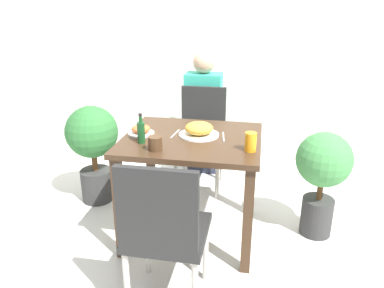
# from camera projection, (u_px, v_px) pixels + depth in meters

# --- Properties ---
(ground_plane) EXTENTS (16.00, 16.00, 0.00)m
(ground_plane) POSITION_uv_depth(u_px,v_px,m) (192.00, 232.00, 2.76)
(ground_plane) COLOR silver
(wall_back) EXTENTS (8.00, 0.05, 2.60)m
(wall_back) POSITION_uv_depth(u_px,v_px,m) (221.00, 33.00, 3.71)
(wall_back) COLOR silver
(wall_back) RESTS_ON ground_plane
(dining_table) EXTENTS (0.91, 0.80, 0.74)m
(dining_table) POSITION_uv_depth(u_px,v_px,m) (192.00, 154.00, 2.54)
(dining_table) COLOR #3D2819
(dining_table) RESTS_ON ground_plane
(chair_near) EXTENTS (0.42, 0.42, 0.89)m
(chair_near) POSITION_uv_depth(u_px,v_px,m) (164.00, 229.00, 1.91)
(chair_near) COLOR black
(chair_near) RESTS_ON ground_plane
(chair_far) EXTENTS (0.42, 0.42, 0.89)m
(chair_far) POSITION_uv_depth(u_px,v_px,m) (201.00, 132.00, 3.32)
(chair_far) COLOR black
(chair_far) RESTS_ON ground_plane
(food_plate) EXTENTS (0.27, 0.27, 0.09)m
(food_plate) POSITION_uv_depth(u_px,v_px,m) (199.00, 130.00, 2.50)
(food_plate) COLOR white
(food_plate) RESTS_ON dining_table
(side_plate) EXTENTS (0.18, 0.18, 0.07)m
(side_plate) POSITION_uv_depth(u_px,v_px,m) (141.00, 130.00, 2.54)
(side_plate) COLOR white
(side_plate) RESTS_ON dining_table
(drink_cup) EXTENTS (0.09, 0.09, 0.09)m
(drink_cup) POSITION_uv_depth(u_px,v_px,m) (155.00, 143.00, 2.26)
(drink_cup) COLOR #4C331E
(drink_cup) RESTS_ON dining_table
(juice_glass) EXTENTS (0.07, 0.07, 0.12)m
(juice_glass) POSITION_uv_depth(u_px,v_px,m) (251.00, 142.00, 2.24)
(juice_glass) COLOR orange
(juice_glass) RESTS_ON dining_table
(sauce_bottle) EXTENTS (0.05, 0.05, 0.20)m
(sauce_bottle) POSITION_uv_depth(u_px,v_px,m) (141.00, 131.00, 2.36)
(sauce_bottle) COLOR #194C23
(sauce_bottle) RESTS_ON dining_table
(fork_utensil) EXTENTS (0.03, 0.17, 0.00)m
(fork_utensil) POSITION_uv_depth(u_px,v_px,m) (175.00, 134.00, 2.55)
(fork_utensil) COLOR silver
(fork_utensil) RESTS_ON dining_table
(spoon_utensil) EXTENTS (0.03, 0.18, 0.00)m
(spoon_utensil) POSITION_uv_depth(u_px,v_px,m) (223.00, 137.00, 2.49)
(spoon_utensil) COLOR silver
(spoon_utensil) RESTS_ON dining_table
(potted_plant_left) EXTENTS (0.42, 0.42, 0.82)m
(potted_plant_left) POSITION_uv_depth(u_px,v_px,m) (93.00, 143.00, 3.03)
(potted_plant_left) COLOR #333333
(potted_plant_left) RESTS_ON ground_plane
(potted_plant_right) EXTENTS (0.38, 0.38, 0.77)m
(potted_plant_right) POSITION_uv_depth(u_px,v_px,m) (323.00, 171.00, 2.58)
(potted_plant_right) COLOR #333333
(potted_plant_right) RESTS_ON ground_plane
(person_figure) EXTENTS (0.34, 0.22, 1.17)m
(person_figure) POSITION_uv_depth(u_px,v_px,m) (203.00, 114.00, 3.59)
(person_figure) COLOR #2D3347
(person_figure) RESTS_ON ground_plane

